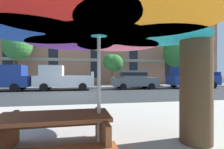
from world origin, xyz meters
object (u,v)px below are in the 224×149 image
sedan_gray (134,79)px  pickup_white (62,79)px  pickup_blue_midblock (191,78)px  pickup_blue (2,79)px  street_tree_right (176,52)px  street_tree_middle (113,63)px  picnic_table (54,132)px  street_tree_left (17,46)px  patio_umbrella (99,25)px

sedan_gray → pickup_white: bearing=180.0°
pickup_blue_midblock → pickup_blue: bearing=180.0°
sedan_gray → street_tree_right: street_tree_right is taller
pickup_blue → pickup_blue_midblock: (17.75, 0.00, 0.00)m
pickup_white → street_tree_right: (12.85, 2.81, 3.04)m
sedan_gray → pickup_blue: bearing=180.0°
pickup_white → street_tree_right: street_tree_right is taller
street_tree_middle → picnic_table: size_ratio=2.04×
pickup_blue → street_tree_right: street_tree_right is taller
picnic_table → street_tree_left: bearing=111.3°
pickup_blue → street_tree_right: bearing=9.0°
sedan_gray → street_tree_right: size_ratio=0.76×
sedan_gray → patio_umbrella: bearing=-110.2°
pickup_blue → pickup_white: bearing=0.0°
street_tree_left → pickup_blue: bearing=-90.8°
patio_umbrella → picnic_table: (-0.73, -0.01, -1.78)m
street_tree_middle → picnic_table: 16.73m
patio_umbrella → street_tree_right: bearing=55.2°
pickup_blue_midblock → patio_umbrella: bearing=-130.3°
pickup_blue → patio_umbrella: patio_umbrella is taller
pickup_white → street_tree_middle: bearing=33.1°
pickup_blue → sedan_gray: 11.67m
pickup_blue → street_tree_left: street_tree_left is taller
street_tree_left → street_tree_right: 17.75m
pickup_white → sedan_gray: bearing=-0.0°
street_tree_left → street_tree_right: street_tree_left is taller
pickup_blue_midblock → street_tree_middle: 8.50m
pickup_white → street_tree_middle: (5.22, 3.41, 1.70)m
patio_umbrella → picnic_table: patio_umbrella is taller
pickup_blue → sedan_gray: pickup_blue is taller
street_tree_middle → picnic_table: street_tree_middle is taller
pickup_blue → pickup_blue_midblock: 17.75m
pickup_blue → sedan_gray: bearing=-0.0°
sedan_gray → street_tree_middle: (-1.51, 3.41, 1.78)m
pickup_blue_midblock → street_tree_right: 4.14m
street_tree_right → pickup_white: bearing=-167.7°
street_tree_left → sedan_gray: bearing=-15.5°
sedan_gray → street_tree_middle: size_ratio=1.18×
pickup_white → sedan_gray: (6.73, -0.00, -0.08)m
street_tree_middle → street_tree_right: bearing=-4.5°
pickup_blue → street_tree_middle: bearing=18.6°
pickup_white → sedan_gray: pickup_white is taller
sedan_gray → street_tree_middle: street_tree_middle is taller
pickup_blue_midblock → picnic_table: bearing=-132.1°
sedan_gray → picnic_table: sedan_gray is taller
pickup_white → picnic_table: (1.34, -12.71, -0.54)m
street_tree_middle → street_tree_right: size_ratio=0.65×
sedan_gray → pickup_blue_midblock: size_ratio=0.86×
pickup_blue_midblock → street_tree_middle: (-7.60, 3.41, 1.70)m
street_tree_left → patio_umbrella: size_ratio=1.48×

